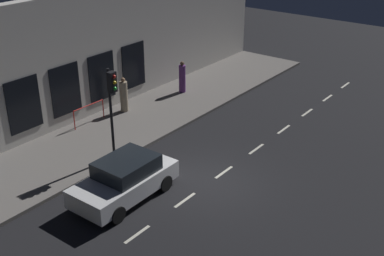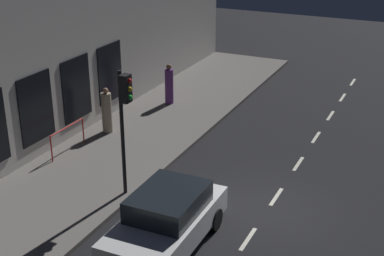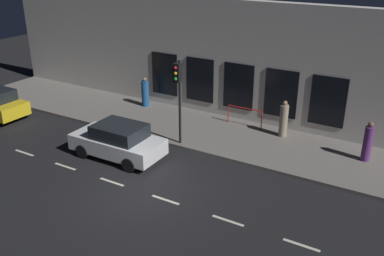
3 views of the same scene
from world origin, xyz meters
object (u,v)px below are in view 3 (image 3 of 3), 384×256
at_px(parked_car_1, 118,141).
at_px(pedestrian_1, 368,143).
at_px(pedestrian_2, 284,120).
at_px(traffic_light, 178,85).
at_px(pedestrian_0, 145,93).

xyz_separation_m(parked_car_1, pedestrian_1, (4.96, -9.65, 0.20)).
bearing_deg(pedestrian_1, pedestrian_2, -144.07).
bearing_deg(pedestrian_1, traffic_light, -115.79).
height_order(pedestrian_1, pedestrian_2, pedestrian_2).
height_order(pedestrian_0, pedestrian_2, pedestrian_2).
xyz_separation_m(traffic_light, pedestrian_0, (3.44, 4.44, -2.10)).
height_order(parked_car_1, pedestrian_1, pedestrian_1).
height_order(pedestrian_0, pedestrian_1, pedestrian_1).
distance_m(traffic_light, pedestrian_2, 5.54).
bearing_deg(pedestrian_2, traffic_light, 39.91).
relative_size(parked_car_1, pedestrian_2, 2.30).
bearing_deg(pedestrian_0, parked_car_1, -121.41).
height_order(traffic_light, pedestrian_1, traffic_light).
bearing_deg(traffic_light, pedestrian_1, -71.29).
bearing_deg(traffic_light, parked_car_1, 142.49).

